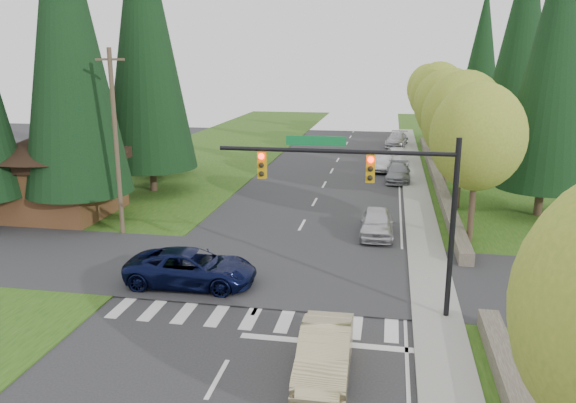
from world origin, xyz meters
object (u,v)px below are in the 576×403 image
(sedan_champagne, at_px, (325,352))
(parked_car_b, at_px, (398,173))
(parked_car_a, at_px, (377,222))
(suv_navy, at_px, (192,268))
(parked_car_e, at_px, (397,140))
(parked_car_d, at_px, (397,156))
(parked_car_c, at_px, (381,161))

(sedan_champagne, xyz_separation_m, parked_car_b, (2.43, 28.92, -0.06))
(sedan_champagne, distance_m, parked_car_a, 14.44)
(sedan_champagne, relative_size, parked_car_a, 1.02)
(suv_navy, height_order, parked_car_e, suv_navy)
(parked_car_d, height_order, parked_car_e, parked_car_d)
(parked_car_b, relative_size, parked_car_e, 0.90)
(parked_car_c, bearing_deg, suv_navy, -102.31)
(sedan_champagne, relative_size, suv_navy, 0.81)
(sedan_champagne, height_order, suv_navy, suv_navy)
(suv_navy, relative_size, parked_car_c, 1.17)
(suv_navy, bearing_deg, parked_car_e, -13.76)
(parked_car_e, bearing_deg, suv_navy, -94.56)
(suv_navy, height_order, parked_car_c, parked_car_c)
(sedan_champagne, distance_m, parked_car_e, 47.41)
(parked_car_e, bearing_deg, parked_car_a, -84.67)
(parked_car_a, xyz_separation_m, parked_car_c, (-0.14, 18.83, 0.03))
(sedan_champagne, xyz_separation_m, parked_car_a, (1.18, 14.39, 0.01))
(sedan_champagne, relative_size, parked_car_b, 0.96)
(parked_car_b, xyz_separation_m, parked_car_c, (-1.40, 4.30, 0.11))
(sedan_champagne, bearing_deg, parked_car_c, 86.74)
(suv_navy, relative_size, parked_car_e, 1.07)
(parked_car_b, relative_size, parked_car_d, 1.00)
(sedan_champagne, height_order, parked_car_b, sedan_champagne)
(suv_navy, xyz_separation_m, parked_car_b, (8.85, 22.95, -0.09))
(suv_navy, distance_m, parked_car_a, 11.34)
(parked_car_a, relative_size, parked_car_b, 0.95)
(parked_car_a, bearing_deg, parked_car_e, 87.29)
(parked_car_b, bearing_deg, suv_navy, -110.02)
(parked_car_a, bearing_deg, suv_navy, -132.59)
(suv_navy, bearing_deg, parked_car_d, -17.95)
(suv_navy, bearing_deg, sedan_champagne, -134.58)
(parked_car_b, bearing_deg, parked_car_e, 91.08)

